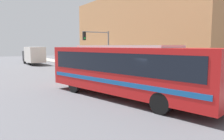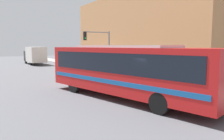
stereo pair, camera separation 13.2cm
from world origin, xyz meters
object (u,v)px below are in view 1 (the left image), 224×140
Objects in this scene: parking_meter at (134,68)px; pedestrian_mid_block at (173,72)px; traffic_light_pole at (99,44)px; pedestrian_near_corner at (111,63)px; delivery_truck at (34,55)px; fire_hydrant at (151,76)px; city_bus at (125,68)px.

parking_meter is 0.78× the size of pedestrian_mid_block.
traffic_light_pole reaches higher than pedestrian_near_corner.
pedestrian_near_corner is at bearing -72.01° from delivery_truck.
pedestrian_near_corner is (0.73, 7.68, 0.56)m from fire_hydrant.
fire_hydrant is 0.58× the size of parking_meter.
fire_hydrant is 2.39m from parking_meter.
city_bus is at bearing -118.55° from pedestrian_near_corner.
delivery_truck is (1.05, 27.24, -0.23)m from city_bus.
fire_hydrant is at bearing 115.04° from pedestrian_mid_block.
delivery_truck is 16.67m from pedestrian_near_corner.
city_bus is at bearing -92.21° from delivery_truck.
city_bus reaches higher than fire_hydrant.
traffic_light_pole reaches higher than delivery_truck.
parking_meter is at bearing -97.75° from pedestrian_near_corner.
city_bus is 9.08× the size of parking_meter.
parking_meter is at bearing -78.22° from delivery_truck.
city_bus reaches higher than delivery_truck.
delivery_truck is 5.35× the size of parking_meter.
delivery_truck is 1.49× the size of traffic_light_pole.
fire_hydrant is at bearing -79.36° from delivery_truck.
parking_meter is (0.00, 2.33, 0.50)m from fire_hydrant.
traffic_light_pole is at bearing -78.32° from delivery_truck.
traffic_light_pole is at bearing -167.59° from pedestrian_near_corner.
pedestrian_near_corner is at bearing 12.41° from traffic_light_pole.
pedestrian_near_corner reaches higher than parking_meter.
city_bus is 12.99m from pedestrian_near_corner.
city_bus is at bearing -145.83° from fire_hydrant.
delivery_truck is 25.78m from pedestrian_mid_block.
pedestrian_near_corner is at bearing 48.73° from city_bus.
delivery_truck reaches higher than parking_meter.
pedestrian_mid_block is (0.80, -1.72, 0.46)m from fire_hydrant.
pedestrian_near_corner is at bearing 84.59° from fire_hydrant.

